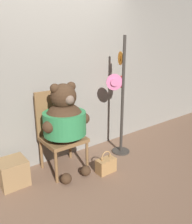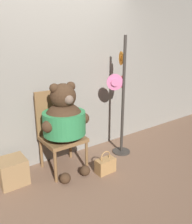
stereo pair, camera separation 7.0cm
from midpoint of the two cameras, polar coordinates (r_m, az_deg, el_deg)
ground_plane at (r=3.07m, az=-4.27°, el=-15.38°), size 14.00×14.00×0.00m
wall_back at (r=3.11m, az=-10.62°, el=11.61°), size 8.00×0.10×2.73m
chair at (r=3.00m, az=-8.95°, el=-4.38°), size 0.52×0.50×1.07m
teddy_bear at (r=2.79m, az=-7.54°, el=-2.17°), size 0.65×0.58×1.21m
hat_display_rack at (r=3.32m, az=7.15°, el=3.01°), size 0.37×0.38×1.78m
handbag_on_ground at (r=3.01m, az=3.16°, el=-13.70°), size 0.26×0.14×0.31m
wooden_crate at (r=2.95m, az=-20.32°, el=-14.27°), size 0.32×0.32×0.32m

